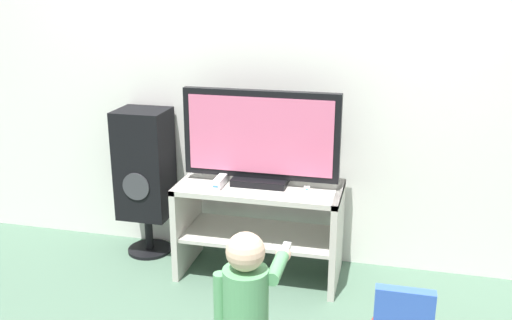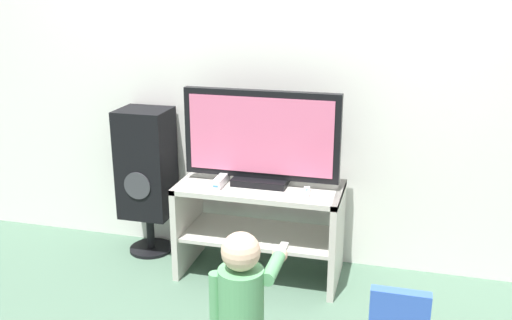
{
  "view_description": "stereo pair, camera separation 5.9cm",
  "coord_description": "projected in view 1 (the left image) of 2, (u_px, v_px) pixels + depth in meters",
  "views": [
    {
      "loc": [
        0.71,
        -2.76,
        1.68
      ],
      "look_at": [
        0.0,
        0.13,
        0.74
      ],
      "focal_mm": 40.0,
      "sensor_mm": 36.0,
      "label": 1
    },
    {
      "loc": [
        0.77,
        -2.75,
        1.68
      ],
      "look_at": [
        0.0,
        0.13,
        0.74
      ],
      "focal_mm": 40.0,
      "sensor_mm": 36.0,
      "label": 2
    }
  ],
  "objects": [
    {
      "name": "child",
      "position": [
        247.0,
        300.0,
        2.33
      ],
      "size": [
        0.28,
        0.43,
        0.74
      ],
      "color": "#3F4C72",
      "rests_on": "ground_plane"
    },
    {
      "name": "speaker_tower",
      "position": [
        145.0,
        167.0,
        3.54
      ],
      "size": [
        0.31,
        0.29,
        0.94
      ],
      "color": "black",
      "rests_on": "ground_plane"
    },
    {
      "name": "tv_stand",
      "position": [
        260.0,
        217.0,
        3.33
      ],
      "size": [
        0.94,
        0.45,
        0.57
      ],
      "color": "beige",
      "rests_on": "ground_plane"
    },
    {
      "name": "ground_plane",
      "position": [
        250.0,
        292.0,
        3.23
      ],
      "size": [
        16.0,
        16.0,
        0.0
      ],
      "primitive_type": "plane",
      "color": "#4C6B56"
    },
    {
      "name": "remote_primary",
      "position": [
        307.0,
        192.0,
        3.12
      ],
      "size": [
        0.05,
        0.13,
        0.03
      ],
      "color": "white",
      "rests_on": "tv_stand"
    },
    {
      "name": "wall_back",
      "position": [
        272.0,
        49.0,
        3.33
      ],
      "size": [
        10.0,
        0.06,
        2.6
      ],
      "color": "silver",
      "rests_on": "ground_plane"
    },
    {
      "name": "television",
      "position": [
        261.0,
        139.0,
        3.2
      ],
      "size": [
        0.9,
        0.2,
        0.54
      ],
      "color": "black",
      "rests_on": "tv_stand"
    },
    {
      "name": "game_console",
      "position": [
        221.0,
        181.0,
        3.25
      ],
      "size": [
        0.05,
        0.2,
        0.05
      ],
      "color": "white",
      "rests_on": "tv_stand"
    }
  ]
}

